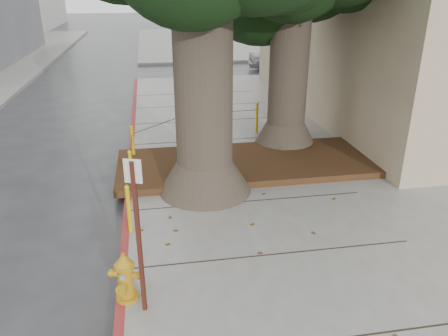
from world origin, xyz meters
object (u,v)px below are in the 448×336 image
object	(u,v)px
car_silver	(282,58)
car_red	(321,55)
fire_hydrant	(125,277)
signpost	(138,230)

from	to	relation	value
car_silver	car_red	bearing A→B (deg)	-69.63
car_silver	fire_hydrant	bearing A→B (deg)	162.91
signpost	car_silver	xyz separation A→B (m)	(7.55, 18.55, -0.82)
fire_hydrant	car_silver	world-z (taller)	car_silver
fire_hydrant	signpost	bearing A→B (deg)	-29.95
fire_hydrant	car_red	size ratio (longest dim) A/B	0.21
car_red	fire_hydrant	bearing A→B (deg)	151.13
car_red	car_silver	bearing A→B (deg)	104.15
fire_hydrant	car_silver	distance (m)	19.88
fire_hydrant	car_silver	bearing A→B (deg)	83.82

